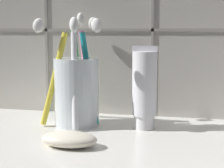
{
  "coord_description": "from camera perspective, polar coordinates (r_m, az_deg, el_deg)",
  "views": [
    {
      "loc": [
        8.76,
        -47.84,
        17.05
      ],
      "look_at": [
        -2.31,
        2.98,
        9.38
      ],
      "focal_mm": 60.0,
      "sensor_mm": 36.0,
      "label": 1
    }
  ],
  "objects": [
    {
      "name": "sink_counter",
      "position": [
        0.51,
        1.85,
        -9.87
      ],
      "size": [
        76.12,
        32.58,
        2.0
      ],
      "primitive_type": "cube",
      "color": "silver",
      "rests_on": "ground"
    },
    {
      "name": "soap_bar",
      "position": [
        0.49,
        -6.54,
        -8.37
      ],
      "size": [
        7.4,
        4.31,
        2.01
      ],
      "primitive_type": "ellipsoid",
      "color": "silver",
      "rests_on": "sink_counter"
    },
    {
      "name": "toothpaste_tube",
      "position": [
        0.56,
        4.97,
        -0.69
      ],
      "size": [
        3.87,
        3.69,
        12.56
      ],
      "color": "white",
      "rests_on": "sink_counter"
    },
    {
      "name": "toothbrush_cup",
      "position": [
        0.59,
        -5.41,
        -0.57
      ],
      "size": [
        10.83,
        12.76,
        17.98
      ],
      "color": "silver",
      "rests_on": "sink_counter"
    }
  ]
}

